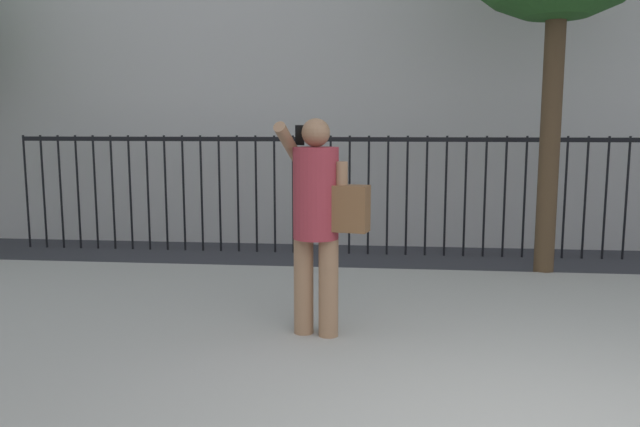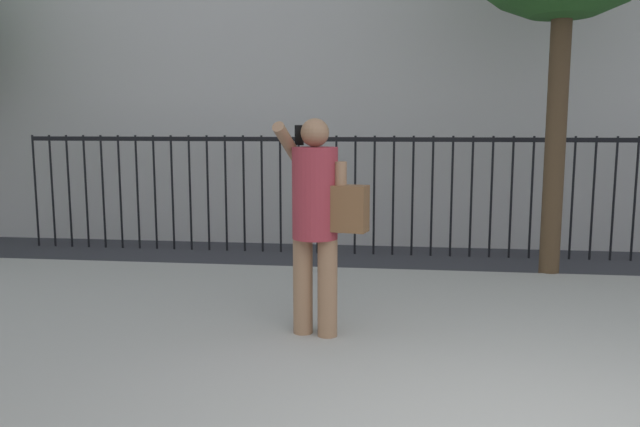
# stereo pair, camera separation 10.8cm
# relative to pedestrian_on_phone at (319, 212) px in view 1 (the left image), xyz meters

# --- Properties ---
(sidewalk) EXTENTS (28.00, 4.40, 0.15)m
(sidewalk) POSITION_rel_pedestrian_on_phone_xyz_m (1.42, 0.08, -1.02)
(sidewalk) COLOR #9E9B93
(sidewalk) RESTS_ON ground
(iron_fence) EXTENTS (12.03, 0.04, 1.60)m
(iron_fence) POSITION_rel_pedestrian_on_phone_xyz_m (1.42, 3.78, -0.08)
(iron_fence) COLOR black
(iron_fence) RESTS_ON ground
(pedestrian_on_phone) EXTENTS (0.70, 0.49, 1.64)m
(pedestrian_on_phone) POSITION_rel_pedestrian_on_phone_xyz_m (0.00, 0.00, 0.00)
(pedestrian_on_phone) COLOR #936B4C
(pedestrian_on_phone) RESTS_ON sidewalk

